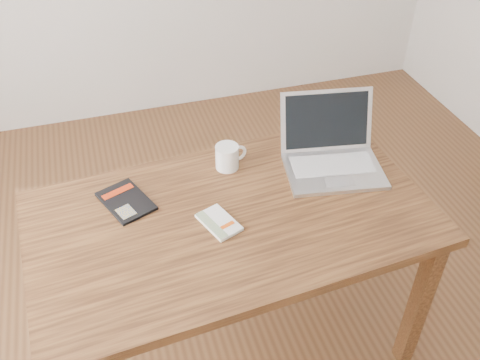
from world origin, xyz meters
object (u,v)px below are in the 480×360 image
object	(u,v)px
white_guidebook	(219,222)
laptop	(331,153)
coffee_mug	(228,156)
black_guidebook	(126,201)
desk	(232,233)

from	to	relation	value
white_guidebook	laptop	distance (m)	0.55
white_guidebook	coffee_mug	size ratio (longest dim) A/B	1.40
black_guidebook	desk	bearing A→B (deg)	-48.64
black_guidebook	coffee_mug	world-z (taller)	coffee_mug
desk	white_guidebook	world-z (taller)	white_guidebook
desk	white_guidebook	distance (m)	0.11
coffee_mug	desk	bearing A→B (deg)	-115.90
laptop	coffee_mug	bearing A→B (deg)	175.75
laptop	black_guidebook	bearing A→B (deg)	-170.51
desk	white_guidebook	xyz separation A→B (m)	(-0.05, -0.03, 0.10)
laptop	coffee_mug	distance (m)	0.40
white_guidebook	coffee_mug	bearing A→B (deg)	48.04
desk	coffee_mug	xyz separation A→B (m)	(0.06, 0.27, 0.14)
desk	coffee_mug	bearing A→B (deg)	72.03
black_guidebook	coffee_mug	size ratio (longest dim) A/B	1.92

